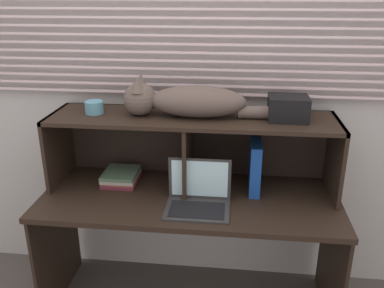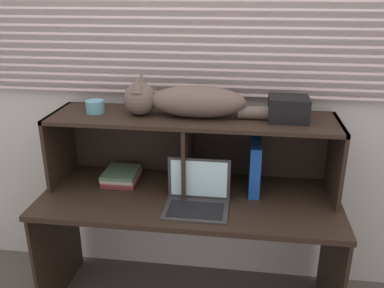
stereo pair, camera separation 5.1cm
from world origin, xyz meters
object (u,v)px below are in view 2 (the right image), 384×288
at_px(binder_upright, 255,166).
at_px(book_stack, 122,176).
at_px(cat, 186,101).
at_px(laptop, 197,198).
at_px(small_basket, 95,107).
at_px(storage_box, 288,109).

distance_m(binder_upright, book_stack, 0.77).
bearing_deg(book_stack, binder_upright, -0.08).
distance_m(cat, laptop, 0.52).
bearing_deg(laptop, cat, 111.79).
height_order(binder_upright, book_stack, binder_upright).
height_order(binder_upright, small_basket, small_basket).
relative_size(cat, small_basket, 8.95).
distance_m(laptop, small_basket, 0.75).
bearing_deg(binder_upright, small_basket, 180.00).
xyz_separation_m(small_basket, storage_box, (1.04, 0.00, 0.03)).
bearing_deg(small_basket, cat, 0.00).
bearing_deg(cat, book_stack, 179.84).
distance_m(binder_upright, storage_box, 0.37).
bearing_deg(cat, storage_box, -0.00).
relative_size(cat, book_stack, 3.90).
bearing_deg(laptop, book_stack, 154.12).
relative_size(cat, laptop, 2.71).
bearing_deg(small_basket, binder_upright, 0.00).
bearing_deg(cat, laptop, -68.21).
relative_size(cat, binder_upright, 3.11).
relative_size(laptop, small_basket, 3.31).
height_order(binder_upright, storage_box, storage_box).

